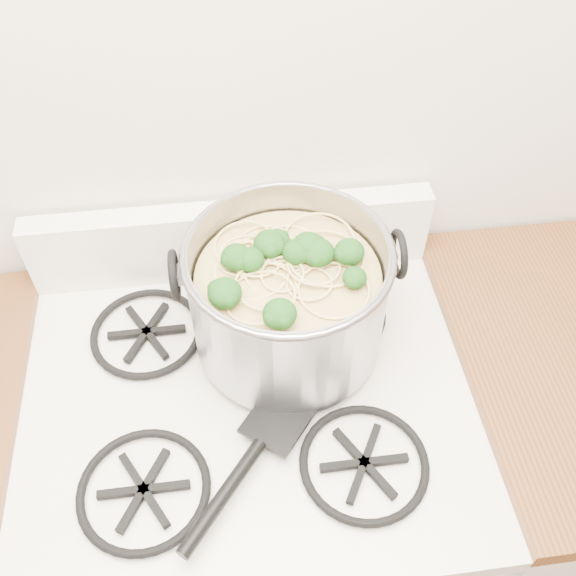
# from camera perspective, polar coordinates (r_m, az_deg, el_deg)

# --- Properties ---
(gas_range) EXTENTS (0.76, 0.66, 0.92)m
(gas_range) POSITION_cam_1_polar(r_m,az_deg,el_deg) (1.52, -2.73, -18.79)
(gas_range) COLOR white
(gas_range) RESTS_ON ground
(counter_left) EXTENTS (0.25, 0.65, 0.92)m
(counter_left) POSITION_cam_1_polar(r_m,az_deg,el_deg) (1.58, -22.41, -19.21)
(counter_left) COLOR silver
(counter_left) RESTS_ON ground
(stock_pot) EXTENTS (0.37, 0.34, 0.23)m
(stock_pot) POSITION_cam_1_polar(r_m,az_deg,el_deg) (1.07, 0.00, -0.92)
(stock_pot) COLOR gray
(stock_pot) RESTS_ON gas_range
(spatula) EXTENTS (0.42, 0.42, 0.02)m
(spatula) POSITION_cam_1_polar(r_m,az_deg,el_deg) (1.05, -0.79, -11.31)
(spatula) COLOR black
(spatula) RESTS_ON gas_range
(glass_bowl) EXTENTS (0.15, 0.15, 0.03)m
(glass_bowl) POSITION_cam_1_polar(r_m,az_deg,el_deg) (1.23, 0.05, 1.96)
(glass_bowl) COLOR white
(glass_bowl) RESTS_ON gas_range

